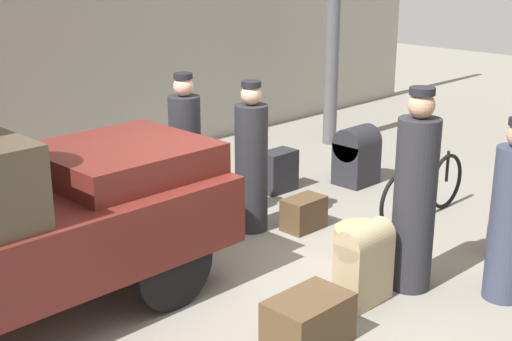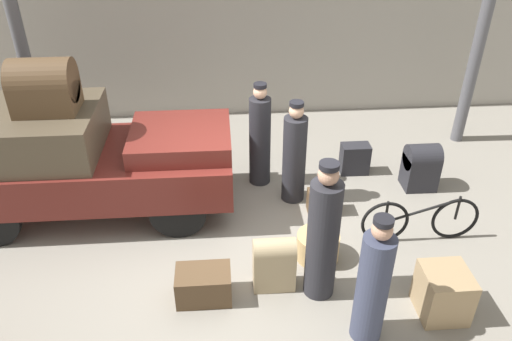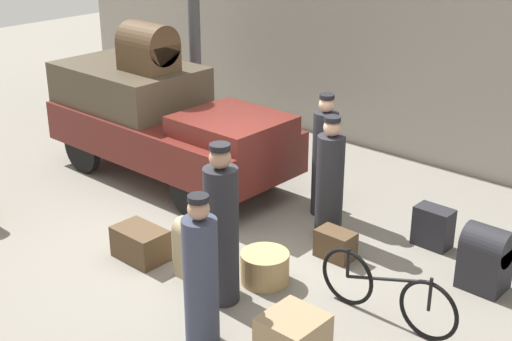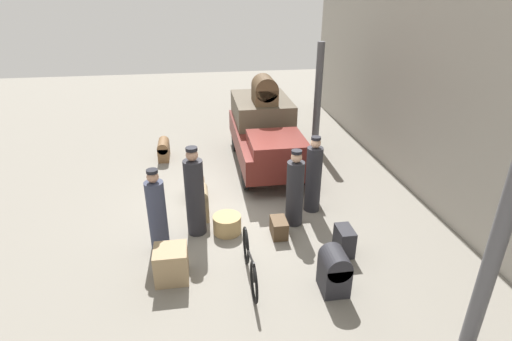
% 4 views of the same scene
% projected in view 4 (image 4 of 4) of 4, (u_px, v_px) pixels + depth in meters
% --- Properties ---
extents(ground_plane, '(30.00, 30.00, 0.00)m').
position_uv_depth(ground_plane, '(246.00, 206.00, 8.85)').
color(ground_plane, gray).
extents(station_building_facade, '(16.00, 0.15, 4.50)m').
position_uv_depth(station_building_facade, '(435.00, 99.00, 8.45)').
color(station_building_facade, gray).
rests_on(station_building_facade, ground).
extents(canopy_pillar_left, '(0.21, 0.21, 3.05)m').
position_uv_depth(canopy_pillar_left, '(318.00, 96.00, 11.51)').
color(canopy_pillar_left, '#4C4C51').
rests_on(canopy_pillar_left, ground).
extents(canopy_pillar_right, '(0.21, 0.21, 3.05)m').
position_uv_depth(canopy_pillar_right, '(495.00, 251.00, 4.84)').
color(canopy_pillar_right, '#4C4C51').
rests_on(canopy_pillar_right, ground).
extents(truck, '(3.97, 1.63, 1.63)m').
position_uv_depth(truck, '(266.00, 131.00, 10.62)').
color(truck, black).
rests_on(truck, ground).
extents(bicycle, '(1.62, 0.04, 0.69)m').
position_uv_depth(bicycle, '(250.00, 262.00, 6.54)').
color(bicycle, black).
rests_on(bicycle, ground).
extents(wicker_basket, '(0.55, 0.55, 0.36)m').
position_uv_depth(wicker_basket, '(227.00, 224.00, 7.85)').
color(wicker_basket, tan).
rests_on(wicker_basket, ground).
extents(porter_with_bicycle, '(0.34, 0.34, 1.68)m').
position_uv_depth(porter_with_bicycle, '(313.00, 177.00, 8.39)').
color(porter_with_bicycle, '#232328').
rests_on(porter_with_bicycle, ground).
extents(porter_carrying_trunk, '(0.34, 0.34, 1.59)m').
position_uv_depth(porter_carrying_trunk, '(157.00, 213.00, 7.18)').
color(porter_carrying_trunk, '#33384C').
rests_on(porter_carrying_trunk, ground).
extents(porter_lifting_near_truck, '(0.37, 0.37, 1.80)m').
position_uv_depth(porter_lifting_near_truck, '(195.00, 195.00, 7.58)').
color(porter_lifting_near_truck, '#232328').
rests_on(porter_lifting_near_truck, ground).
extents(conductor_in_dark_uniform, '(0.35, 0.35, 1.61)m').
position_uv_depth(conductor_in_dark_uniform, '(295.00, 191.00, 7.92)').
color(conductor_in_dark_uniform, '#232328').
rests_on(conductor_in_dark_uniform, ground).
extents(trunk_umber_medium, '(0.65, 0.43, 0.39)m').
position_uv_depth(trunk_umber_medium, '(196.00, 191.00, 9.08)').
color(trunk_umber_medium, '#4C3823').
rests_on(trunk_umber_medium, ground).
extents(trunk_large_brown, '(0.46, 0.28, 0.51)m').
position_uv_depth(trunk_large_brown, '(344.00, 241.00, 7.22)').
color(trunk_large_brown, '#232328').
rests_on(trunk_large_brown, ground).
extents(suitcase_black_upright, '(0.46, 0.29, 0.35)m').
position_uv_depth(suitcase_black_upright, '(279.00, 228.00, 7.75)').
color(suitcase_black_upright, '#4C3823').
rests_on(suitcase_black_upright, ground).
extents(suitcase_small_leather, '(0.52, 0.54, 0.58)m').
position_uv_depth(suitcase_small_leather, '(171.00, 264.00, 6.56)').
color(suitcase_small_leather, '#937A56').
rests_on(suitcase_small_leather, ground).
extents(trunk_wicker_pale, '(0.71, 0.30, 0.55)m').
position_uv_depth(trunk_wicker_pale, '(164.00, 149.00, 11.15)').
color(trunk_wicker_pale, brown).
rests_on(trunk_wicker_pale, ground).
extents(suitcase_tan_flat, '(0.50, 0.42, 0.75)m').
position_uv_depth(suitcase_tan_flat, '(334.00, 270.00, 6.27)').
color(suitcase_tan_flat, '#232328').
rests_on(suitcase_tan_flat, ground).
extents(trunk_barrel_dark, '(0.50, 0.28, 0.71)m').
position_uv_depth(trunk_barrel_dark, '(202.00, 201.00, 8.26)').
color(trunk_barrel_dark, '#9E8966').
rests_on(trunk_barrel_dark, ground).
extents(trunk_on_truck_roof, '(0.79, 0.60, 0.71)m').
position_uv_depth(trunk_on_truck_roof, '(265.00, 91.00, 10.37)').
color(trunk_on_truck_roof, '#4C3823').
rests_on(trunk_on_truck_roof, truck).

